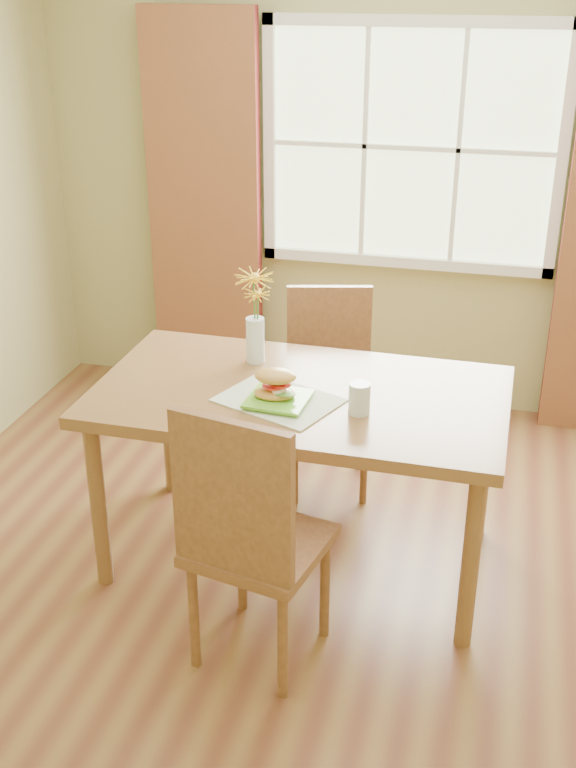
# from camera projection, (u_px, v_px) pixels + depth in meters

# --- Properties ---
(room) EXTENTS (4.24, 3.84, 2.74)m
(room) POSITION_uv_depth(u_px,v_px,m) (345.00, 285.00, 3.21)
(room) COLOR brown
(room) RESTS_ON ground
(window) EXTENTS (1.62, 0.06, 1.32)m
(window) POSITION_uv_depth(u_px,v_px,m) (411.00, 148.00, 4.79)
(window) COLOR beige
(window) RESTS_ON room
(curtain_left) EXTENTS (0.65, 0.08, 2.20)m
(curtain_left) POSITION_uv_depth(u_px,v_px,m) (205.00, 212.00, 5.14)
(curtain_left) COLOR maroon
(curtain_left) RESTS_ON room
(dining_table) EXTENTS (1.69, 0.96, 0.82)m
(dining_table) POSITION_uv_depth(u_px,v_px,m) (300.00, 409.00, 3.69)
(dining_table) COLOR brown
(dining_table) RESTS_ON room
(chair_near) EXTENTS (0.53, 0.53, 1.08)m
(chair_near) POSITION_uv_depth(u_px,v_px,m) (247.00, 533.00, 3.13)
(chair_near) COLOR brown
(chair_near) RESTS_ON room
(chair_far) EXTENTS (0.50, 0.50, 0.99)m
(chair_far) POSITION_uv_depth(u_px,v_px,m) (329.00, 380.00, 4.40)
(chair_far) COLOR brown
(chair_far) RESTS_ON room
(placemat) EXTENTS (0.54, 0.47, 0.01)m
(placemat) POSITION_uv_depth(u_px,v_px,m) (278.00, 400.00, 3.57)
(placemat) COLOR beige
(placemat) RESTS_ON dining_table
(plate) EXTENTS (0.25, 0.25, 0.01)m
(plate) POSITION_uv_depth(u_px,v_px,m) (278.00, 401.00, 3.54)
(plate) COLOR #63B72D
(plate) RESTS_ON placemat
(croissant_sandwich) EXTENTS (0.18, 0.14, 0.13)m
(croissant_sandwich) POSITION_uv_depth(u_px,v_px,m) (275.00, 384.00, 3.52)
(croissant_sandwich) COLOR gold
(croissant_sandwich) RESTS_ON plate
(water_glass) EXTENTS (0.08, 0.08, 0.13)m
(water_glass) POSITION_uv_depth(u_px,v_px,m) (359.00, 399.00, 3.45)
(water_glass) COLOR silver
(water_glass) RESTS_ON dining_table
(flower_vase) EXTENTS (0.17, 0.17, 0.41)m
(flower_vase) POSITION_uv_depth(u_px,v_px,m) (255.00, 308.00, 3.82)
(flower_vase) COLOR silver
(flower_vase) RESTS_ON dining_table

